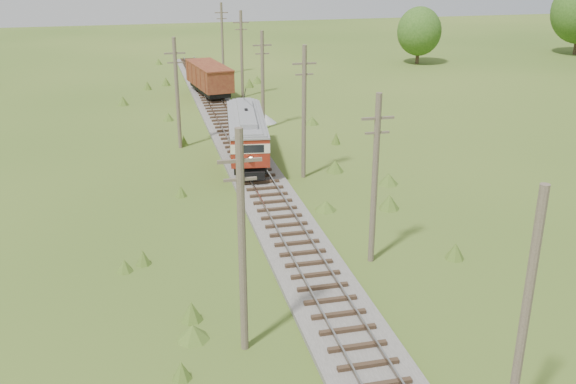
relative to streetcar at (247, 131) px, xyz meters
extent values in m
cube|color=#605B54|center=(0.00, -1.11, -2.30)|extent=(3.60, 96.00, 0.25)
cube|color=#726659|center=(-0.72, -1.11, -1.94)|extent=(0.08, 96.00, 0.17)
cube|color=#726659|center=(0.72, -1.11, -1.94)|extent=(0.08, 96.00, 0.17)
cube|color=#2D2116|center=(0.00, -1.11, -2.09)|extent=(2.40, 96.00, 0.16)
cube|color=black|center=(0.00, 0.00, -1.46)|extent=(3.43, 10.20, 0.41)
cube|color=maroon|center=(0.00, 0.00, -0.55)|extent=(3.92, 11.11, 1.00)
cube|color=beige|center=(0.00, 0.00, 0.27)|extent=(3.95, 11.17, 0.63)
cube|color=black|center=(0.00, 0.00, 0.27)|extent=(3.91, 10.69, 0.50)
cube|color=maroon|center=(0.00, 0.00, 0.72)|extent=(3.92, 11.11, 0.27)
cube|color=gray|center=(0.00, 0.00, 1.02)|extent=(3.98, 11.23, 0.34)
cube|color=gray|center=(0.00, 0.00, 1.33)|extent=(2.18, 8.24, 0.36)
sphere|color=#FFF2BF|center=(-0.71, -5.47, -0.41)|extent=(0.33, 0.33, 0.33)
cylinder|color=black|center=(0.21, 1.62, 2.35)|extent=(0.60, 4.19, 1.75)
cylinder|color=black|center=(-1.20, -3.99, -1.50)|extent=(0.20, 0.73, 0.73)
cylinder|color=black|center=(0.14, -4.17, -1.50)|extent=(0.20, 0.73, 0.73)
cylinder|color=black|center=(-0.14, 4.17, -1.50)|extent=(0.20, 0.73, 0.73)
cylinder|color=black|center=(1.20, 4.00, -1.50)|extent=(0.20, 0.73, 0.73)
cube|color=black|center=(0.00, 22.52, -1.49)|extent=(3.42, 8.00, 0.54)
cube|color=#5F2216|center=(0.00, 22.52, -0.14)|extent=(4.10, 8.94, 2.15)
cube|color=#5F2216|center=(0.00, 22.52, 0.99)|extent=(4.18, 9.12, 0.13)
cylinder|color=black|center=(-0.40, 19.85, -1.43)|extent=(0.26, 0.87, 0.86)
cylinder|color=black|center=(1.20, 20.10, -1.43)|extent=(0.26, 0.87, 0.86)
cylinder|color=black|center=(-1.20, 24.95, -1.43)|extent=(0.26, 0.87, 0.86)
cylinder|color=black|center=(0.40, 25.20, -1.43)|extent=(0.26, 0.87, 0.86)
cone|color=gray|center=(2.84, 11.89, -1.80)|extent=(3.30, 3.30, 1.24)
cone|color=gray|center=(3.67, 10.85, -2.06)|extent=(1.86, 1.86, 0.72)
cylinder|color=brown|center=(3.10, -30.11, 1.98)|extent=(0.30, 0.30, 8.80)
cylinder|color=brown|center=(3.30, -17.11, 1.88)|extent=(0.30, 0.30, 8.60)
cube|color=brown|center=(3.30, -17.11, 4.98)|extent=(1.60, 0.12, 0.12)
cube|color=brown|center=(3.30, -17.11, 4.28)|extent=(1.20, 0.10, 0.10)
cylinder|color=brown|center=(3.20, -4.11, 2.08)|extent=(0.30, 0.30, 9.00)
cube|color=brown|center=(3.20, -4.11, 5.38)|extent=(1.60, 0.12, 0.12)
cube|color=brown|center=(3.20, -4.11, 4.68)|extent=(1.20, 0.10, 0.10)
cylinder|color=brown|center=(3.00, 8.89, 1.78)|extent=(0.30, 0.30, 8.40)
cube|color=brown|center=(3.00, 8.89, 4.78)|extent=(1.60, 0.12, 0.12)
cube|color=brown|center=(3.00, 8.89, 4.08)|extent=(1.20, 0.10, 0.10)
cylinder|color=brown|center=(3.40, 21.89, 2.03)|extent=(0.30, 0.30, 8.90)
cube|color=brown|center=(3.40, 21.89, 5.28)|extent=(1.60, 0.12, 0.12)
cube|color=brown|center=(3.40, 21.89, 4.58)|extent=(1.20, 0.10, 0.10)
cylinder|color=brown|center=(3.20, 34.89, 1.93)|extent=(0.30, 0.30, 8.70)
cube|color=brown|center=(3.20, 34.89, 5.08)|extent=(1.60, 0.12, 0.12)
cube|color=brown|center=(3.20, 34.89, 4.38)|extent=(1.20, 0.10, 0.10)
cylinder|color=brown|center=(-4.20, -23.11, 2.08)|extent=(0.30, 0.30, 9.00)
cube|color=brown|center=(-4.20, -23.11, 5.38)|extent=(1.60, 0.12, 0.12)
cube|color=brown|center=(-4.20, -23.11, 4.68)|extent=(1.20, 0.10, 0.10)
cylinder|color=brown|center=(-4.50, 4.89, 1.88)|extent=(0.30, 0.30, 8.60)
cube|color=brown|center=(-4.50, 4.89, 4.98)|extent=(1.60, 0.12, 0.12)
cube|color=brown|center=(-4.50, 4.89, 4.28)|extent=(1.20, 0.10, 0.10)
cylinder|color=#38281C|center=(56.00, 38.89, -0.62)|extent=(0.50, 0.50, 3.60)
cylinder|color=#38281C|center=(30.00, 36.89, -1.16)|extent=(0.50, 0.50, 2.52)
ellipsoid|color=#284D17|center=(30.00, 36.89, 1.92)|extent=(5.88, 5.88, 6.47)
camera|label=1|loc=(-7.55, -44.42, 12.41)|focal=40.00mm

